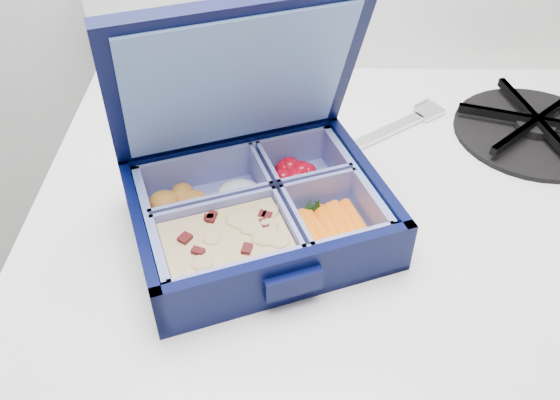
# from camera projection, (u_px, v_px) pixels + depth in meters

# --- Properties ---
(bento_box) EXTENTS (0.26, 0.23, 0.05)m
(bento_box) POSITION_uv_depth(u_px,v_px,m) (259.00, 213.00, 0.52)
(bento_box) COLOR black
(bento_box) RESTS_ON stove
(burner_grate) EXTENTS (0.22, 0.22, 0.02)m
(burner_grate) POSITION_uv_depth(u_px,v_px,m) (536.00, 125.00, 0.64)
(burner_grate) COLOR black
(burner_grate) RESTS_ON stove
(burner_grate_rear) EXTENTS (0.22, 0.22, 0.02)m
(burner_grate_rear) POSITION_uv_depth(u_px,v_px,m) (254.00, 78.00, 0.72)
(burner_grate_rear) COLOR black
(burner_grate_rear) RESTS_ON stove
(fork) EXTENTS (0.18, 0.14, 0.01)m
(fork) POSITION_uv_depth(u_px,v_px,m) (366.00, 141.00, 0.63)
(fork) COLOR silver
(fork) RESTS_ON stove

